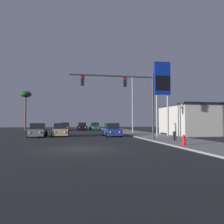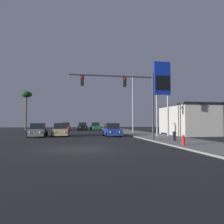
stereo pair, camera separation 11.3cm
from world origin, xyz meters
TOP-DOWN VIEW (x-y plane):
  - ground_plane at (0.00, 0.00)m, footprint 120.00×120.00m
  - sidewalk_right at (9.50, 10.00)m, footprint 5.00×60.00m
  - building_gas_station at (18.00, 13.05)m, footprint 10.30×8.30m
  - car_green at (4.61, 32.48)m, footprint 2.04×4.32m
  - car_grey at (-4.57, 12.88)m, footprint 2.04×4.33m
  - car_black at (1.78, 32.37)m, footprint 2.04×4.33m
  - car_red at (-1.77, 33.02)m, footprint 2.04×4.34m
  - car_tan at (-1.83, 13.35)m, footprint 2.04×4.33m
  - car_blue at (4.61, 12.30)m, footprint 2.04×4.31m
  - traffic_light_mast at (4.96, 4.99)m, footprint 8.20×0.36m
  - street_lamp at (8.83, 17.84)m, footprint 1.74×0.24m
  - gas_station_sign at (10.28, 9.46)m, footprint 2.00×0.42m
  - fire_hydrant at (7.73, -0.18)m, footprint 0.24×0.34m
  - pedestrian_on_sidewalk at (8.87, 3.56)m, footprint 0.34×0.32m
  - palm_tree_far at (-10.16, 34.00)m, footprint 2.40×2.40m

SIDE VIEW (x-z plane):
  - ground_plane at x=0.00m, z-range 0.00..0.00m
  - sidewalk_right at x=9.50m, z-range 0.00..0.12m
  - fire_hydrant at x=7.73m, z-range 0.11..0.87m
  - car_green at x=4.61m, z-range -0.08..1.60m
  - car_grey at x=-4.57m, z-range -0.08..1.60m
  - car_black at x=1.78m, z-range -0.08..1.60m
  - car_red at x=-1.77m, z-range -0.08..1.60m
  - car_tan at x=-1.83m, z-range -0.08..1.60m
  - car_blue at x=4.61m, z-range -0.08..1.60m
  - pedestrian_on_sidewalk at x=8.87m, z-range 0.20..1.87m
  - building_gas_station at x=18.00m, z-range 0.01..4.31m
  - traffic_light_mast at x=4.96m, z-range 1.52..8.02m
  - street_lamp at x=8.83m, z-range 0.62..9.62m
  - gas_station_sign at x=10.28m, z-range 2.12..11.12m
  - palm_tree_far at x=-10.16m, z-range 3.09..11.49m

